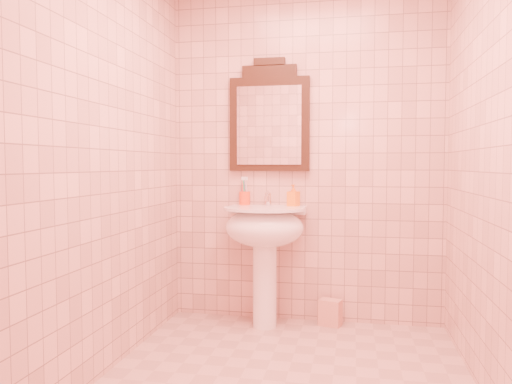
% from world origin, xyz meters
% --- Properties ---
extents(floor, '(2.20, 2.20, 0.00)m').
position_xyz_m(floor, '(0.00, 0.00, 0.00)').
color(floor, tan).
rests_on(floor, ground).
extents(back_wall, '(2.00, 0.02, 2.50)m').
position_xyz_m(back_wall, '(0.00, 1.10, 1.25)').
color(back_wall, beige).
rests_on(back_wall, floor).
extents(pedestal_sink, '(0.58, 0.58, 0.86)m').
position_xyz_m(pedestal_sink, '(-0.27, 0.87, 0.66)').
color(pedestal_sink, white).
rests_on(pedestal_sink, floor).
extents(faucet, '(0.04, 0.16, 0.11)m').
position_xyz_m(faucet, '(-0.27, 1.01, 0.92)').
color(faucet, white).
rests_on(faucet, pedestal_sink).
extents(mirror, '(0.60, 0.06, 0.83)m').
position_xyz_m(mirror, '(-0.27, 1.07, 1.50)').
color(mirror, black).
rests_on(mirror, back_wall).
extents(toothbrush_cup, '(0.08, 0.08, 0.19)m').
position_xyz_m(toothbrush_cup, '(-0.45, 1.05, 0.92)').
color(toothbrush_cup, '#F03C14').
rests_on(toothbrush_cup, pedestal_sink).
extents(soap_dispenser, '(0.10, 0.10, 0.16)m').
position_xyz_m(soap_dispenser, '(-0.08, 1.01, 0.94)').
color(soap_dispenser, orange).
rests_on(soap_dispenser, pedestal_sink).
extents(towel, '(0.18, 0.14, 0.19)m').
position_xyz_m(towel, '(0.19, 1.00, 0.09)').
color(towel, '#E0A284').
rests_on(towel, floor).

